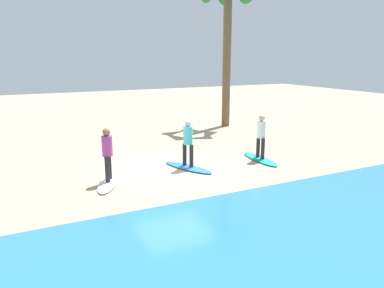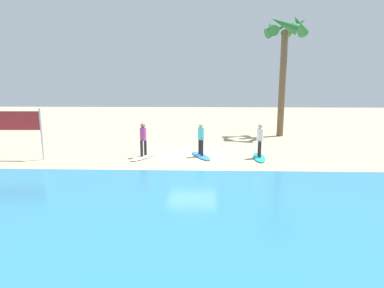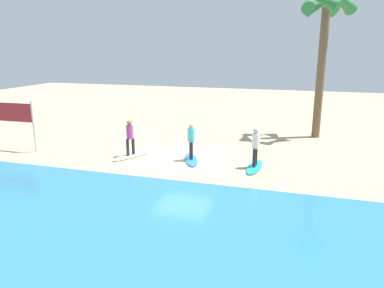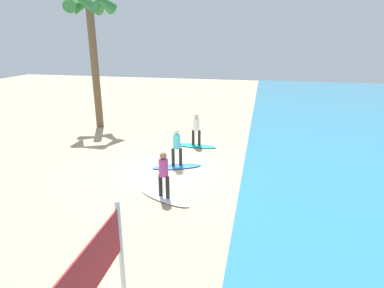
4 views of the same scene
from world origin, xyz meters
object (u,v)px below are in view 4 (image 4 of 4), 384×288
surfboard_teal (196,146)px  surfer_blue (177,145)px  palm_tree (90,18)px  surfboard_white (164,198)px  surfer_white (164,171)px  surfboard_blue (177,166)px  surfer_teal (196,127)px

surfboard_teal → surfer_blue: bearing=-91.2°
surfer_blue → palm_tree: size_ratio=0.21×
surfboard_white → surfer_white: surfer_white is taller
surfboard_teal → surfboard_blue: (2.88, -0.25, 0.00)m
surfer_white → surfer_blue: bearing=-174.1°
surfboard_white → palm_tree: size_ratio=0.27×
surfer_white → surfboard_teal: bearing=-179.6°
surfboard_blue → surfboard_teal: bearing=63.2°
surfboard_blue → surfer_white: surfer_white is taller
surfboard_white → surfer_white: 0.99m
surfboard_teal → surfer_blue: size_ratio=1.28×
surfer_teal → surfboard_blue: 3.06m
surfboard_white → surfer_white: bearing=0.0°
surfer_teal → surfboard_white: surfer_teal is taller
surfboard_teal → surfer_blue: (2.88, -0.25, 0.99)m
surfboard_teal → surfer_blue: 3.06m
surfboard_white → surfer_blue: bearing=120.5°
surfboard_teal → palm_tree: (-2.53, -6.61, 6.30)m
surfer_teal → palm_tree: bearing=-111.0°
surfboard_teal → surfboard_blue: size_ratio=1.00×
surfboard_blue → surfer_blue: (-0.00, 0.00, 0.99)m
palm_tree → surfboard_blue: bearing=49.6°
surfboard_teal → surfer_blue: surfer_blue is taller
surfboard_teal → surfer_white: size_ratio=1.28×
surfer_white → palm_tree: palm_tree is taller
surfboard_blue → surfer_white: size_ratio=1.28×
surfboard_teal → surfer_teal: size_ratio=1.28×
surfboard_teal → palm_tree: palm_tree is taller
surfboard_blue → surfer_white: (2.84, 0.29, 0.99)m
palm_tree → surfer_teal: bearing=69.0°
surfer_teal → surfer_blue: size_ratio=1.00×
surfboard_white → palm_tree: palm_tree is taller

